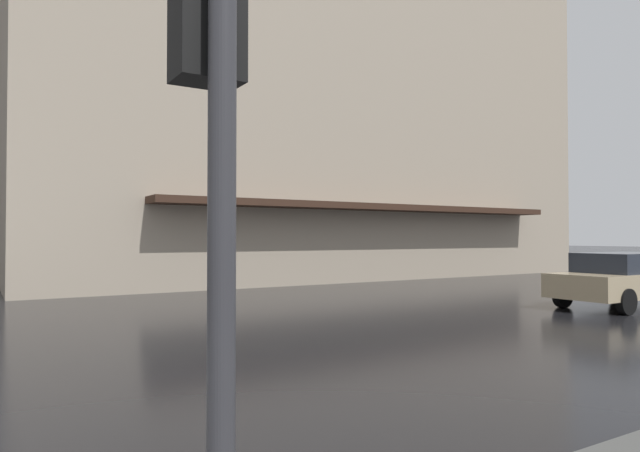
% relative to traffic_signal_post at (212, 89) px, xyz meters
% --- Properties ---
extents(haussmann_block_corner, '(15.81, 25.95, 21.50)m').
position_rel_traffic_signal_post_xyz_m(haussmann_block_corner, '(23.15, -12.84, 8.05)').
color(haussmann_block_corner, tan).
rests_on(haussmann_block_corner, ground_plane).
extents(traffic_signal_post, '(0.44, 0.30, 3.21)m').
position_rel_traffic_signal_post_xyz_m(traffic_signal_post, '(0.00, 0.00, 0.00)').
color(traffic_signal_post, '#333338').
rests_on(traffic_signal_post, sidewalk_pavement).
extents(car_champagne, '(1.85, 4.10, 1.41)m').
position_rel_traffic_signal_post_xyz_m(car_champagne, '(5.86, -13.36, -1.71)').
color(car_champagne, tan).
rests_on(car_champagne, ground_plane).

